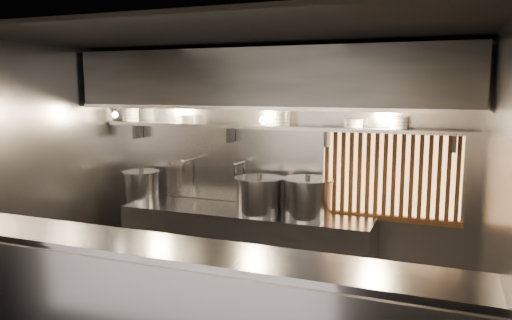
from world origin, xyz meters
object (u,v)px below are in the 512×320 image
Objects in this scene: stock_pot_right at (259,195)px; pendant_bulb at (263,120)px; stock_pot_mid at (307,198)px; heat_lamp at (114,110)px; stock_pot_left at (142,185)px.

pendant_bulb is at bearing 84.49° from stock_pot_right.
pendant_bulb reaches higher than stock_pot_mid.
stock_pot_mid is 0.83× the size of stock_pot_right.
heat_lamp reaches higher than stock_pot_left.
heat_lamp is 0.50× the size of stock_pot_right.
stock_pot_mid is at bearing -1.20° from stock_pot_left.
pendant_bulb is at bearing 1.56° from stock_pot_left.
stock_pot_left is 2.21m from stock_pot_mid.
pendant_bulb is 1.87m from stock_pot_left.
pendant_bulb is 1.01m from stock_pot_mid.
stock_pot_right is (-0.01, -0.10, -0.85)m from pendant_bulb.
heat_lamp is 2.04m from stock_pot_right.
stock_pot_left is at bearing -178.44° from pendant_bulb.
stock_pot_mid is 0.57m from stock_pot_right.
heat_lamp is at bearing -173.75° from stock_pot_mid.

